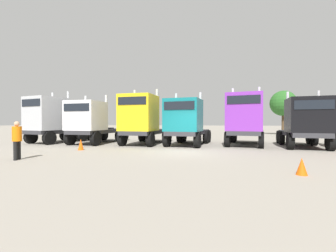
{
  "coord_description": "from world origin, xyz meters",
  "views": [
    {
      "loc": [
        1.84,
        -13.17,
        1.77
      ],
      "look_at": [
        -1.87,
        4.81,
        1.44
      ],
      "focal_mm": 24.3,
      "sensor_mm": 36.0,
      "label": 1
    }
  ],
  "objects": [
    {
      "name": "oak_far_right",
      "position": [
        10.95,
        20.33,
        4.29
      ],
      "size": [
        3.45,
        3.45,
        6.03
      ],
      "color": "#4C3823",
      "rests_on": "ground"
    },
    {
      "name": "semi_truck_purple",
      "position": [
        4.0,
        4.24,
        1.96
      ],
      "size": [
        3.57,
        6.39,
        4.36
      ],
      "rotation": [
        0.0,
        0.0,
        -1.75
      ],
      "color": "#333338",
      "rests_on": "ground"
    },
    {
      "name": "ground",
      "position": [
        0.0,
        0.0,
        0.0
      ],
      "size": [
        200.0,
        200.0,
        0.0
      ],
      "primitive_type": "plane",
      "color": "gray"
    },
    {
      "name": "semi_truck_silver",
      "position": [
        -11.54,
        3.45,
        1.98
      ],
      "size": [
        3.75,
        6.11,
        4.37
      ],
      "rotation": [
        0.0,
        0.0,
        -1.8
      ],
      "color": "#333338",
      "rests_on": "ground"
    },
    {
      "name": "semi_truck_black",
      "position": [
        7.78,
        3.57,
        1.76
      ],
      "size": [
        3.12,
        5.89,
        3.92
      ],
      "rotation": [
        0.0,
        0.0,
        -1.68
      ],
      "color": "#333338",
      "rests_on": "ground"
    },
    {
      "name": "traffic_cone_near",
      "position": [
        -6.4,
        -0.34,
        0.35
      ],
      "size": [
        0.36,
        0.36,
        0.7
      ],
      "primitive_type": "cone",
      "color": "#F2590C",
      "rests_on": "ground"
    },
    {
      "name": "oak_far_left",
      "position": [
        -9.79,
        23.46,
        4.15
      ],
      "size": [
        3.58,
        3.58,
        5.96
      ],
      "color": "#4C3823",
      "rests_on": "ground"
    },
    {
      "name": "semi_truck_teal",
      "position": [
        -0.26,
        3.5,
        1.77
      ],
      "size": [
        3.26,
        5.96,
        3.98
      ],
      "rotation": [
        0.0,
        0.0,
        -1.7
      ],
      "color": "#333338",
      "rests_on": "ground"
    },
    {
      "name": "traffic_cone_far",
      "position": [
        4.68,
        -4.89,
        0.29
      ],
      "size": [
        0.36,
        0.36,
        0.58
      ],
      "primitive_type": "cone",
      "color": "#F2590C",
      "rests_on": "ground"
    },
    {
      "name": "oak_far_centre",
      "position": [
        -1.88,
        24.76,
        3.37
      ],
      "size": [
        3.34,
        3.34,
        5.06
      ],
      "color": "#4C3823",
      "rests_on": "ground"
    },
    {
      "name": "visitor_in_hivis",
      "position": [
        -7.19,
        -4.24,
        1.05
      ],
      "size": [
        0.49,
        0.49,
        1.8
      ],
      "rotation": [
        0.0,
        0.0,
        0.26
      ],
      "color": "black",
      "rests_on": "ground"
    },
    {
      "name": "semi_truck_white",
      "position": [
        -7.81,
        3.4,
        1.76
      ],
      "size": [
        2.87,
        6.29,
        3.95
      ],
      "rotation": [
        0.0,
        0.0,
        -1.62
      ],
      "color": "#333338",
      "rests_on": "ground"
    },
    {
      "name": "semi_truck_yellow",
      "position": [
        -3.66,
        3.58,
        1.97
      ],
      "size": [
        2.92,
        6.44,
        4.36
      ],
      "rotation": [
        0.0,
        0.0,
        -1.63
      ],
      "color": "#333338",
      "rests_on": "ground"
    }
  ]
}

